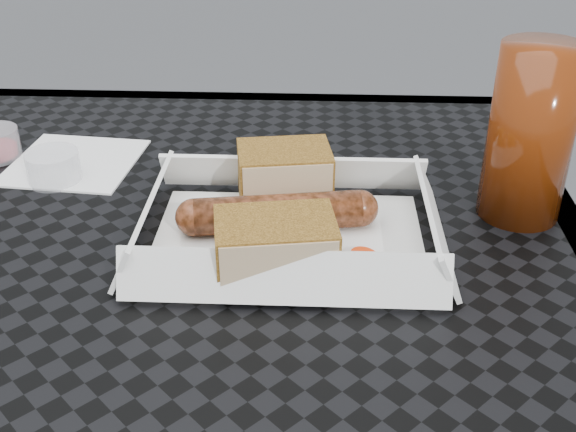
# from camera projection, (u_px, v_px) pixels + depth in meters

# --- Properties ---
(patio_table) EXTENTS (0.80, 0.80, 0.74)m
(patio_table) POSITION_uv_depth(u_px,v_px,m) (111.00, 352.00, 0.59)
(patio_table) COLOR black
(patio_table) RESTS_ON ground
(food_tray) EXTENTS (0.22, 0.15, 0.00)m
(food_tray) POSITION_uv_depth(u_px,v_px,m) (289.00, 239.00, 0.60)
(food_tray) COLOR white
(food_tray) RESTS_ON patio_table
(bratwurst) EXTENTS (0.17, 0.05, 0.03)m
(bratwurst) POSITION_uv_depth(u_px,v_px,m) (278.00, 213.00, 0.60)
(bratwurst) COLOR brown
(bratwurst) RESTS_ON food_tray
(bread_near) EXTENTS (0.09, 0.07, 0.05)m
(bread_near) POSITION_uv_depth(u_px,v_px,m) (284.00, 175.00, 0.64)
(bread_near) COLOR brown
(bread_near) RESTS_ON food_tray
(bread_far) EXTENTS (0.10, 0.07, 0.05)m
(bread_far) POSITION_uv_depth(u_px,v_px,m) (276.00, 247.00, 0.54)
(bread_far) COLOR brown
(bread_far) RESTS_ON food_tray
(veg_garnish) EXTENTS (0.03, 0.03, 0.00)m
(veg_garnish) POSITION_uv_depth(u_px,v_px,m) (346.00, 266.00, 0.56)
(veg_garnish) COLOR red
(veg_garnish) RESTS_ON food_tray
(napkin) EXTENTS (0.13, 0.13, 0.00)m
(napkin) POSITION_uv_depth(u_px,v_px,m) (75.00, 162.00, 0.72)
(napkin) COLOR white
(napkin) RESTS_ON patio_table
(condiment_cup_empty) EXTENTS (0.05, 0.05, 0.03)m
(condiment_cup_empty) POSITION_uv_depth(u_px,v_px,m) (53.00, 167.00, 0.68)
(condiment_cup_empty) COLOR silver
(condiment_cup_empty) RESTS_ON patio_table
(drink_glass) EXTENTS (0.07, 0.07, 0.15)m
(drink_glass) POSITION_uv_depth(u_px,v_px,m) (531.00, 134.00, 0.60)
(drink_glass) COLOR #581F07
(drink_glass) RESTS_ON patio_table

